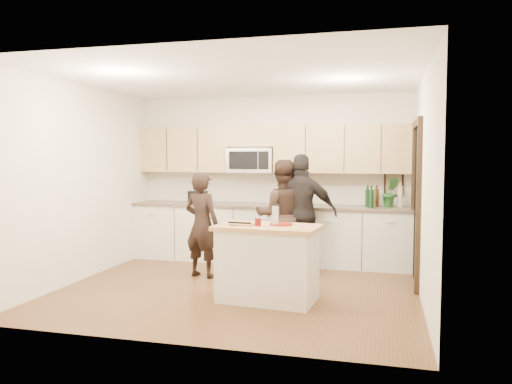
% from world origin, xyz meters
% --- Properties ---
extents(floor, '(4.50, 4.50, 0.00)m').
position_xyz_m(floor, '(0.00, 0.00, 0.00)').
color(floor, brown).
rests_on(floor, ground).
extents(room_shell, '(4.52, 4.02, 2.71)m').
position_xyz_m(room_shell, '(0.00, 0.00, 1.73)').
color(room_shell, beige).
rests_on(room_shell, ground).
extents(back_cabinetry, '(4.50, 0.66, 0.94)m').
position_xyz_m(back_cabinetry, '(0.00, 1.69, 0.47)').
color(back_cabinetry, beige).
rests_on(back_cabinetry, ground).
extents(upper_cabinetry, '(4.50, 0.33, 0.75)m').
position_xyz_m(upper_cabinetry, '(0.03, 1.83, 1.84)').
color(upper_cabinetry, tan).
rests_on(upper_cabinetry, ground).
extents(microwave, '(0.76, 0.41, 0.40)m').
position_xyz_m(microwave, '(-0.31, 1.80, 1.65)').
color(microwave, silver).
rests_on(microwave, ground).
extents(doorway, '(0.06, 1.25, 2.20)m').
position_xyz_m(doorway, '(2.23, 0.90, 1.16)').
color(doorway, black).
rests_on(doorway, ground).
extents(framed_picture, '(0.30, 0.03, 0.38)m').
position_xyz_m(framed_picture, '(1.95, 1.98, 1.28)').
color(framed_picture, black).
rests_on(framed_picture, ground).
extents(dish_towel, '(0.34, 0.60, 0.48)m').
position_xyz_m(dish_towel, '(-0.95, 1.50, 0.80)').
color(dish_towel, white).
rests_on(dish_towel, ground).
extents(island, '(1.26, 0.81, 0.90)m').
position_xyz_m(island, '(0.49, -0.44, 0.45)').
color(island, beige).
rests_on(island, ground).
extents(red_plate, '(0.27, 0.27, 0.02)m').
position_xyz_m(red_plate, '(0.63, -0.36, 0.91)').
color(red_plate, maroon).
rests_on(red_plate, island).
extents(box_grater, '(0.09, 0.06, 0.23)m').
position_xyz_m(box_grater, '(0.57, -0.37, 1.03)').
color(box_grater, silver).
rests_on(box_grater, red_plate).
extents(drink_glass, '(0.07, 0.07, 0.09)m').
position_xyz_m(drink_glass, '(0.39, -0.51, 0.94)').
color(drink_glass, maroon).
rests_on(drink_glass, island).
extents(cutting_board, '(0.28, 0.19, 0.02)m').
position_xyz_m(cutting_board, '(0.19, -0.50, 0.91)').
color(cutting_board, '#B08649').
rests_on(cutting_board, island).
extents(tongs, '(0.28, 0.06, 0.02)m').
position_xyz_m(tongs, '(0.16, -0.50, 0.93)').
color(tongs, black).
rests_on(tongs, cutting_board).
extents(knife, '(0.22, 0.04, 0.01)m').
position_xyz_m(knife, '(0.06, -0.59, 0.92)').
color(knife, silver).
rests_on(knife, cutting_board).
extents(toaster, '(0.27, 0.24, 0.21)m').
position_xyz_m(toaster, '(-1.20, 1.67, 1.04)').
color(toaster, black).
rests_on(toaster, back_cabinetry).
extents(bottle_cluster, '(0.56, 0.39, 0.38)m').
position_xyz_m(bottle_cluster, '(1.75, 1.70, 1.11)').
color(bottle_cluster, black).
rests_on(bottle_cluster, back_cabinetry).
extents(orchid, '(0.30, 0.26, 0.46)m').
position_xyz_m(orchid, '(1.90, 1.72, 1.17)').
color(orchid, '#286529').
rests_on(orchid, back_cabinetry).
extents(woman_left, '(0.62, 0.48, 1.49)m').
position_xyz_m(woman_left, '(-0.68, 0.48, 0.75)').
color(woman_left, black).
rests_on(woman_left, ground).
extents(woman_center, '(0.92, 0.78, 1.66)m').
position_xyz_m(woman_center, '(0.34, 1.13, 0.83)').
color(woman_center, black).
rests_on(woman_center, ground).
extents(woman_right, '(1.06, 0.50, 1.75)m').
position_xyz_m(woman_right, '(0.64, 1.13, 0.87)').
color(woman_right, black).
rests_on(woman_right, ground).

